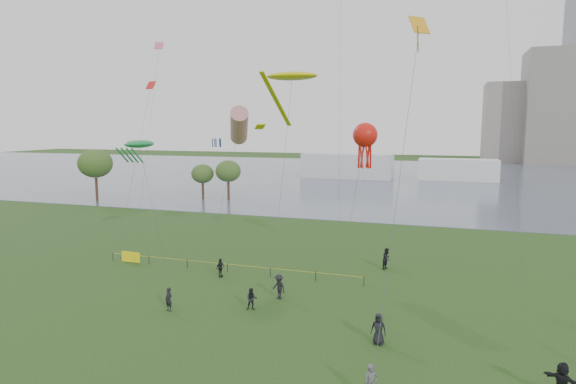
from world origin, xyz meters
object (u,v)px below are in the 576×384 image
(kite_stingray, at_px, (291,77))
(kite_octopus, at_px, (365,136))
(fence, at_px, (167,260))
(kite_flyer, at_px, (371,383))

(kite_stingray, distance_m, kite_octopus, 8.51)
(fence, height_order, kite_stingray, kite_stingray)
(kite_flyer, distance_m, kite_stingray, 28.55)
(kite_stingray, height_order, kite_octopus, kite_stingray)
(fence, bearing_deg, kite_flyer, -37.65)
(kite_stingray, bearing_deg, kite_flyer, -61.26)
(kite_flyer, height_order, kite_octopus, kite_octopus)
(kite_stingray, relative_size, kite_octopus, 1.35)
(fence, distance_m, kite_octopus, 21.18)
(kite_stingray, xyz_separation_m, kite_octopus, (6.72, 0.10, -5.23))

